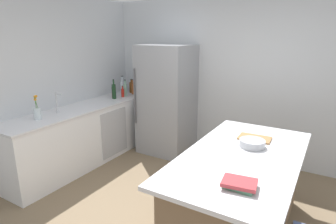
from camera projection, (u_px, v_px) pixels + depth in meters
The scene contains 17 objects.
wall_rear at pixel (245, 81), 4.49m from camera, with size 6.00×0.10×2.60m, color silver.
wall_left at pixel (20, 89), 3.84m from camera, with size 0.10×6.00×2.60m, color silver.
counter_run_left at pixel (86, 134), 4.52m from camera, with size 0.65×2.71×0.93m.
kitchen_island at pixel (239, 195), 2.85m from camera, with size 1.04×1.99×0.90m.
refrigerator at pixel (167, 100), 4.84m from camera, with size 0.84×0.77×1.85m.
sink_faucet at pixel (57, 102), 4.02m from camera, with size 0.15×0.05×0.30m.
flower_vase at pixel (37, 112), 3.72m from camera, with size 0.09×0.09×0.33m.
whiskey_bottle at pixel (131, 87), 5.39m from camera, with size 0.08×0.08×0.26m.
vinegar_bottle at pixel (133, 88), 5.27m from camera, with size 0.05×0.05×0.28m.
soda_bottle at pixel (123, 87), 5.27m from camera, with size 0.08×0.08×0.34m.
gin_bottle at pixel (125, 90), 5.11m from camera, with size 0.06×0.06×0.30m.
hot_sauce_bottle at pixel (123, 93), 5.03m from camera, with size 0.05×0.05×0.20m.
syrup_bottle at pixel (114, 92), 5.02m from camera, with size 0.07×0.07×0.24m.
wine_bottle at pixel (114, 91), 4.89m from camera, with size 0.07×0.07×0.34m.
cookbook_stack at pixel (239, 184), 2.13m from camera, with size 0.28×0.22×0.06m.
mixing_bowl at pixel (252, 143), 2.90m from camera, with size 0.26×0.26×0.08m.
cutting_board at pixel (255, 138), 3.13m from camera, with size 0.35×0.24×0.02m.
Camera 1 is at (1.23, -2.21, 2.04)m, focal length 30.11 mm.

